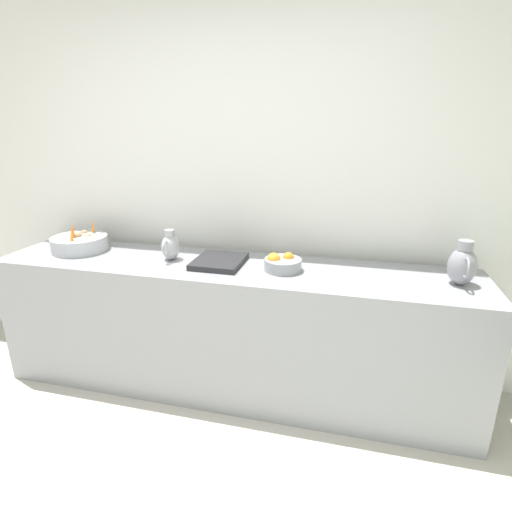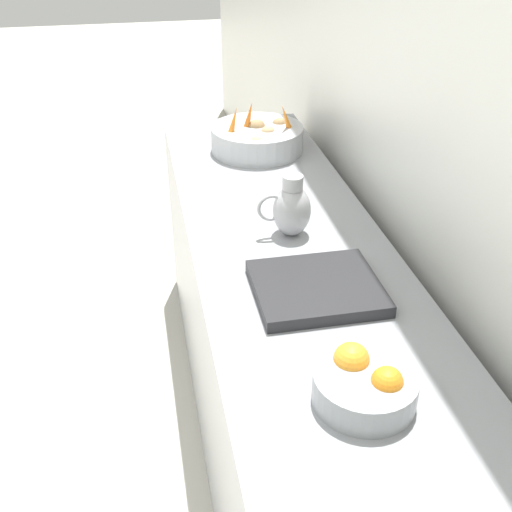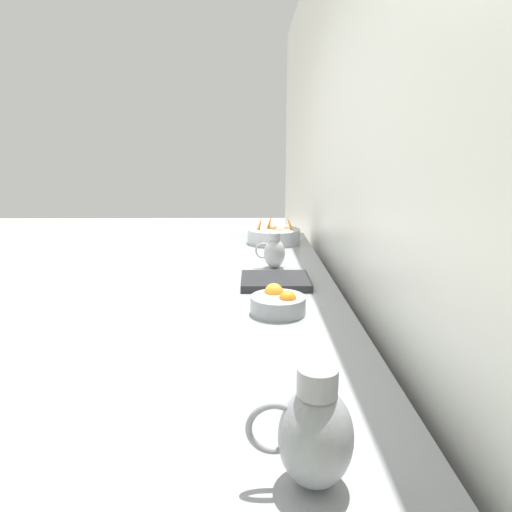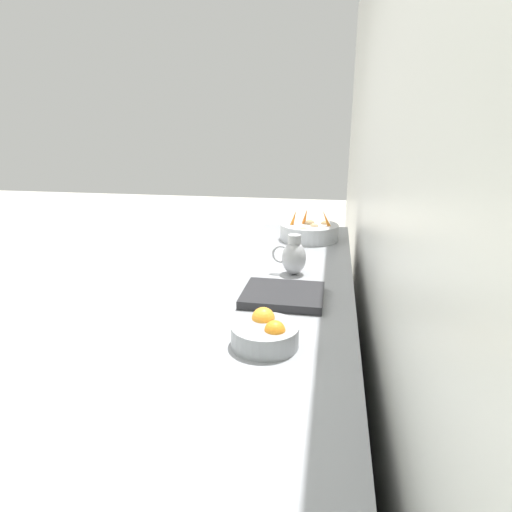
{
  "view_description": "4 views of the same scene",
  "coord_description": "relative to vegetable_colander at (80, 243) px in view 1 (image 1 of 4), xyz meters",
  "views": [
    {
      "loc": [
        0.74,
        0.78,
        1.73
      ],
      "look_at": [
        -1.36,
        0.25,
        1.02
      ],
      "focal_mm": 28.14,
      "sensor_mm": 36.0,
      "label": 1
    },
    {
      "loc": [
        -1.1,
        1.33,
        1.87
      ],
      "look_at": [
        -1.38,
        -0.07,
        1.0
      ],
      "focal_mm": 44.2,
      "sensor_mm": 36.0,
      "label": 2
    },
    {
      "loc": [
        -1.42,
        2.18,
        1.54
      ],
      "look_at": [
        -1.44,
        0.15,
        1.07
      ],
      "focal_mm": 32.32,
      "sensor_mm": 36.0,
      "label": 3
    },
    {
      "loc": [
        -1.73,
        1.64,
        1.58
      ],
      "look_at": [
        -1.4,
        -0.15,
        1.03
      ],
      "focal_mm": 29.71,
      "sensor_mm": 36.0,
      "label": 4
    }
  ],
  "objects": [
    {
      "name": "metal_pitcher_tall",
      "position": [
        0.04,
        2.45,
        0.06
      ],
      "size": [
        0.21,
        0.15,
        0.25
      ],
      "color": "gray",
      "rests_on": "prep_counter"
    },
    {
      "name": "prep_counter",
      "position": [
        0.05,
        1.11,
        -0.49
      ],
      "size": [
        0.62,
        3.08,
        0.88
      ],
      "primitive_type": "cube",
      "color": "gray",
      "rests_on": "ground_plane"
    },
    {
      "name": "counter_sink_basin",
      "position": [
        0.04,
        1.05,
        -0.03
      ],
      "size": [
        0.34,
        0.3,
        0.04
      ],
      "primitive_type": "cube",
      "color": "#232326",
      "rests_on": "prep_counter"
    },
    {
      "name": "tile_wall_left",
      "position": [
        -0.37,
        1.61,
        0.56
      ],
      "size": [
        0.1,
        9.66,
        3.0
      ],
      "primitive_type": "cube",
      "color": "silver",
      "rests_on": "ground_plane"
    },
    {
      "name": "vegetable_colander",
      "position": [
        0.0,
        0.0,
        0.0
      ],
      "size": [
        0.38,
        0.38,
        0.22
      ],
      "color": "#ADAFB5",
      "rests_on": "prep_counter"
    },
    {
      "name": "metal_pitcher_short",
      "position": [
        0.03,
        0.71,
        0.04
      ],
      "size": [
        0.17,
        0.12,
        0.2
      ],
      "color": "#A3A3A8",
      "rests_on": "prep_counter"
    },
    {
      "name": "orange_bowl",
      "position": [
        0.05,
        1.46,
        -0.01
      ],
      "size": [
        0.23,
        0.23,
        0.11
      ],
      "color": "gray",
      "rests_on": "prep_counter"
    }
  ]
}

